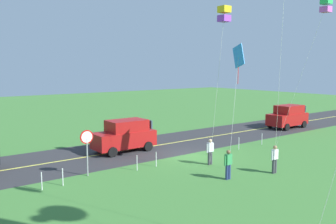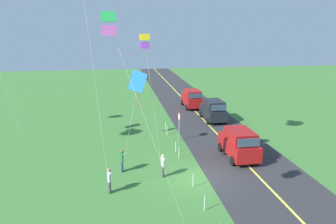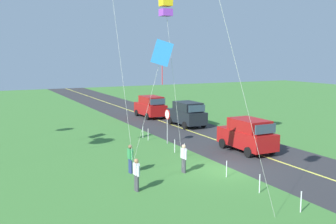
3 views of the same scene
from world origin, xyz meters
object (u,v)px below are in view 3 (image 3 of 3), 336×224
stop_sign (167,119)px  kite_red_low (166,8)px  person_adult_companion (130,158)px  person_child_watcher (136,174)px  kite_blue_mid (162,55)px  person_adult_near (184,157)px  car_parked_east_far (151,106)px  car_suv_foreground (247,135)px  car_parked_east_near (187,114)px

stop_sign → kite_red_low: kite_red_low is taller
person_adult_companion → kite_red_low: (-1.15, -1.62, 8.02)m
stop_sign → kite_red_low: (-6.85, 3.50, 7.08)m
kite_red_low → stop_sign: bearing=-27.1°
person_child_watcher → kite_blue_mid: 6.01m
person_adult_near → stop_sign: bearing=-18.7°
car_parked_east_far → stop_sign: size_ratio=1.72×
stop_sign → person_child_watcher: size_ratio=1.60×
car_suv_foreground → car_parked_east_far: same height
stop_sign → person_adult_near: 7.43m
stop_sign → person_adult_companion: bearing=138.1°
car_suv_foreground → person_adult_companion: (-1.14, 8.89, -0.29)m
stop_sign → kite_blue_mid: (-7.50, 4.05, 4.67)m
stop_sign → kite_red_low: 10.45m
car_suv_foreground → kite_red_low: size_ratio=0.47×
person_adult_companion → kite_red_low: kite_red_low is taller
car_suv_foreground → car_parked_east_near: (10.30, -1.08, 0.00)m
kite_blue_mid → car_parked_east_near: bearing=-33.9°
car_parked_east_near → kite_blue_mid: bearing=146.1°
car_parked_east_near → kite_blue_mid: 16.82m
kite_red_low → person_child_watcher: bearing=125.7°
car_parked_east_far → car_parked_east_near: 6.22m
person_child_watcher → kite_blue_mid: kite_blue_mid is taller
car_parked_east_far → kite_red_low: kite_red_low is taller
car_parked_east_near → kite_red_low: (-12.60, 8.35, 7.73)m
kite_red_low → kite_blue_mid: 2.56m
car_parked_east_far → stop_sign: 12.56m
car_suv_foreground → kite_blue_mid: (-2.95, 7.82, 5.32)m
person_adult_companion → kite_blue_mid: bearing=-16.4°
car_parked_east_far → person_adult_near: size_ratio=2.75×
car_parked_east_near → kite_red_low: size_ratio=0.47×
car_suv_foreground → car_parked_east_far: (16.46, -0.19, 0.00)m
car_parked_east_near → person_adult_companion: bearing=138.9°
car_parked_east_far → kite_blue_mid: size_ratio=0.60×
car_suv_foreground → person_adult_companion: 8.97m
kite_red_low → kite_blue_mid: bearing=140.0°
person_adult_companion → person_child_watcher: same height
car_suv_foreground → car_parked_east_far: size_ratio=1.00×
person_child_watcher → stop_sign: bearing=82.1°
car_suv_foreground → kite_red_low: (-2.29, 7.27, 7.73)m
car_parked_east_near → kite_red_low: 16.97m
stop_sign → person_adult_near: size_ratio=1.60×
car_suv_foreground → person_adult_near: bearing=111.0°
car_parked_east_far → kite_red_low: size_ratio=0.47×
stop_sign → person_adult_companion: stop_sign is taller
car_parked_east_far → person_adult_companion: size_ratio=2.75×
stop_sign → person_child_watcher: stop_sign is taller
car_parked_east_far → kite_blue_mid: kite_blue_mid is taller
car_parked_east_near → stop_sign: bearing=139.8°
car_parked_east_near → person_adult_near: bearing=150.1°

